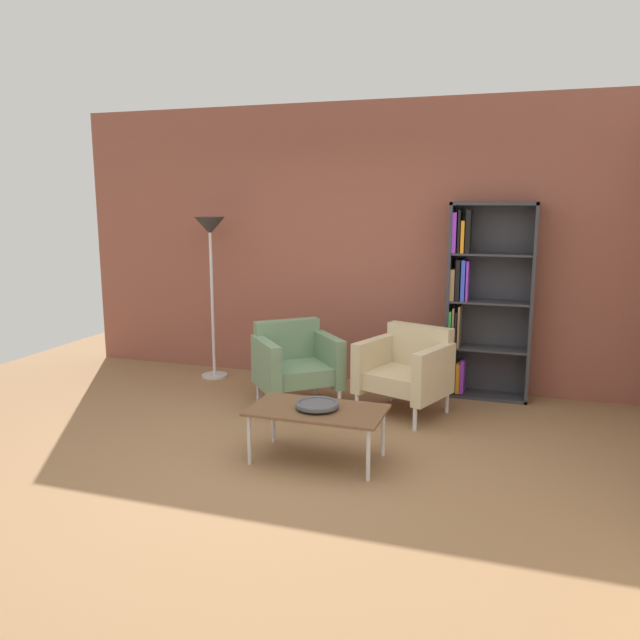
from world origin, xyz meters
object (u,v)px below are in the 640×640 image
Objects in this scene: floor_lamp_torchiere at (210,245)px; armchair_near_window at (407,368)px; coffee_table_low at (317,413)px; decorative_bowl at (317,404)px; armchair_by_bookshelf at (295,362)px; bookshelf_tall at (481,300)px.

armchair_near_window is at bearing -13.01° from floor_lamp_torchiere.
decorative_bowl is at bearing 45.00° from coffee_table_low.
floor_lamp_torchiere reaches higher than decorative_bowl.
armchair_by_bookshelf is (-0.62, 1.18, 0.05)m from coffee_table_low.
floor_lamp_torchiere is at bearing 111.63° from armchair_by_bookshelf.
bookshelf_tall is at bearing 63.56° from decorative_bowl.
armchair_near_window is 0.94× the size of armchair_by_bookshelf.
armchair_near_window is at bearing -128.25° from bookshelf_tall.
armchair_by_bookshelf is at bearing -27.51° from floor_lamp_torchiere.
armchair_near_window reaches higher than coffee_table_low.
floor_lamp_torchiere is (-1.80, 1.80, 1.01)m from decorative_bowl.
armchair_near_window reaches higher than decorative_bowl.
floor_lamp_torchiere is at bearing 135.12° from coffee_table_low.
decorative_bowl is 0.18× the size of floor_lamp_torchiere.
armchair_by_bookshelf is 0.55× the size of floor_lamp_torchiere.
armchair_near_window is at bearing -35.23° from armchair_by_bookshelf.
bookshelf_tall is at bearing 63.56° from coffee_table_low.
bookshelf_tall reaches higher than armchair_near_window.
armchair_by_bookshelf is (-1.04, -0.10, 0.00)m from armchair_near_window.
armchair_near_window is (0.43, 1.28, 0.05)m from coffee_table_low.
decorative_bowl reaches higher than coffee_table_low.
bookshelf_tall is 1.90× the size of coffee_table_low.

